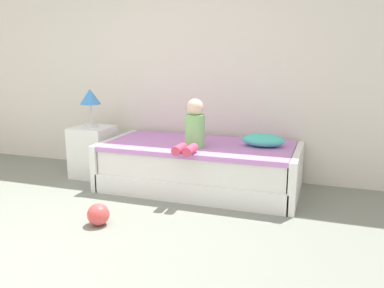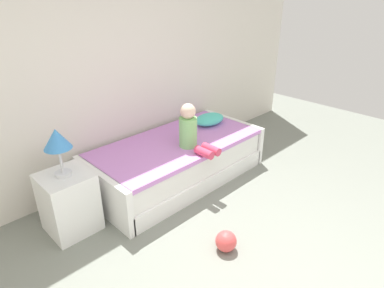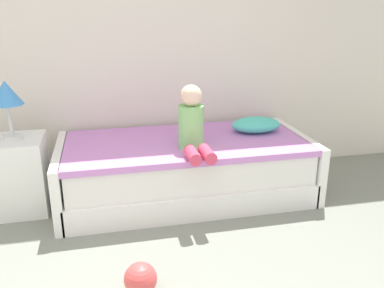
% 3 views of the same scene
% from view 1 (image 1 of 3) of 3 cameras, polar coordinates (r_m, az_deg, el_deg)
% --- Properties ---
extents(ground_plane, '(9.20, 9.20, 0.00)m').
position_cam_1_polar(ground_plane, '(3.10, -24.21, -15.84)').
color(ground_plane, gray).
extents(wall_rear, '(7.20, 0.10, 2.90)m').
position_cam_1_polar(wall_rear, '(4.94, -4.44, 12.87)').
color(wall_rear, silver).
rests_on(wall_rear, ground).
extents(bed, '(2.11, 1.00, 0.50)m').
position_cam_1_polar(bed, '(4.30, 1.09, -3.28)').
color(bed, white).
rests_on(bed, ground).
extents(nightstand, '(0.44, 0.44, 0.60)m').
position_cam_1_polar(nightstand, '(4.88, -14.05, -1.08)').
color(nightstand, white).
rests_on(nightstand, ground).
extents(table_lamp, '(0.24, 0.24, 0.45)m').
position_cam_1_polar(table_lamp, '(4.78, -14.45, 6.36)').
color(table_lamp, silver).
rests_on(table_lamp, nightstand).
extents(child_figure, '(0.20, 0.51, 0.50)m').
position_cam_1_polar(child_figure, '(3.98, 0.21, 2.23)').
color(child_figure, '#7FC672').
rests_on(child_figure, bed).
extents(pillow, '(0.44, 0.30, 0.13)m').
position_cam_1_polar(pillow, '(4.17, 10.23, 0.54)').
color(pillow, '#4CCCBC').
rests_on(pillow, bed).
extents(toy_ball, '(0.19, 0.19, 0.19)m').
position_cam_1_polar(toy_ball, '(3.52, -13.34, -9.84)').
color(toy_ball, '#E54C4C').
rests_on(toy_ball, ground).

